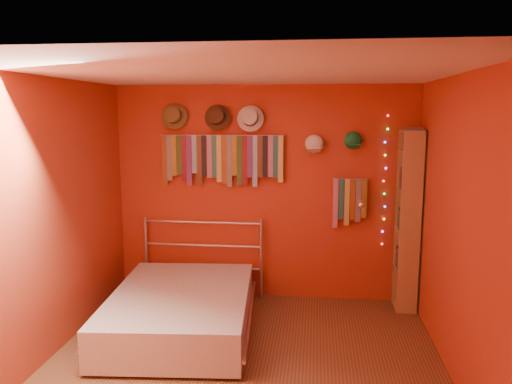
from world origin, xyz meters
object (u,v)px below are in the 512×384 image
at_px(reading_lamp, 361,204).
at_px(bed, 181,310).
at_px(bookshelf, 412,220).
at_px(tie_rack, 221,157).

bearing_deg(reading_lamp, bed, -155.10).
bearing_deg(bookshelf, bed, -159.78).
relative_size(bookshelf, bed, 0.99).
height_order(reading_lamp, bed, reading_lamp).
height_order(tie_rack, bookshelf, bookshelf).
height_order(bookshelf, bed, bookshelf).
relative_size(tie_rack, bed, 0.72).
relative_size(reading_lamp, bed, 0.16).
height_order(tie_rack, reading_lamp, tie_rack).
bearing_deg(tie_rack, bed, -102.61).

